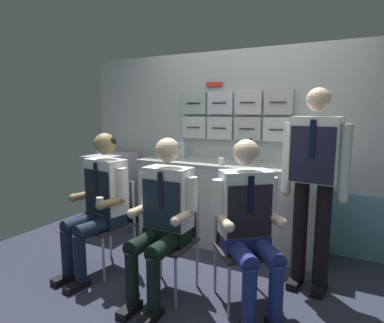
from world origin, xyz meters
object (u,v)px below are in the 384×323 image
Objects in this scene: crew_member_standing at (314,173)px; water_bottle_short at (250,152)px; folding_chair_left at (114,214)px; folding_chair_right at (173,229)px; crew_member_by_counter at (249,218)px; crew_member_right at (163,212)px; service_trolley at (112,188)px; crew_member_left at (100,197)px; folding_chair_by_counter at (241,235)px; espresso_cup_small at (301,164)px.

crew_member_standing is 0.95m from water_bottle_short.
water_bottle_short is (0.99, 1.04, 0.54)m from folding_chair_left.
crew_member_by_counter reaches higher than folding_chair_right.
water_bottle_short is (-0.35, 1.11, 0.35)m from crew_member_by_counter.
folding_chair_right is at bearing 179.98° from crew_member_by_counter.
crew_member_right is 1.00× the size of crew_member_by_counter.
service_trolley is at bearing 147.63° from folding_chair_right.
folding_chair_left is at bearing 173.71° from folding_chair_right.
crew_member_by_counter is (0.64, -0.00, 0.19)m from folding_chair_right.
crew_member_by_counter is (1.37, 0.08, -0.01)m from crew_member_left.
water_bottle_short is at bearing 77.04° from crew_member_right.
crew_member_left is (-0.03, -0.16, 0.20)m from folding_chair_left.
crew_member_left is at bearing -161.39° from crew_member_standing.
folding_chair_by_counter is (0.54, 0.28, -0.19)m from crew_member_right.
service_trolley is 12.29× the size of espresso_cup_small.
folding_chair_left is 0.50× the size of crew_member_standing.
crew_member_right is 1.53× the size of folding_chair_by_counter.
espresso_cup_small is at bearing 52.31° from folding_chair_right.
service_trolley is 0.73× the size of crew_member_by_counter.
crew_member_right is 0.66m from crew_member_by_counter.
water_bottle_short is at bearing 175.43° from espresso_cup_small.
crew_member_standing is at bearing 33.24° from crew_member_right.
water_bottle_short is at bearing 46.31° from folding_chair_left.
service_trolley is 1.16m from folding_chair_left.
espresso_cup_small is at bearing -4.57° from water_bottle_short.
crew_member_standing is at bearing -9.78° from service_trolley.
folding_chair_by_counter is (1.27, 0.20, -0.20)m from crew_member_left.
crew_member_right is 1.25m from crew_member_standing.
folding_chair_left is 0.65× the size of crew_member_left.
folding_chair_left is 3.04× the size of water_bottle_short.
folding_chair_left is (0.78, -0.86, 0.01)m from service_trolley.
folding_chair_by_counter is 3.04× the size of water_bottle_short.
folding_chair_left is at bearing 176.71° from crew_member_by_counter.
crew_member_right is (0.70, -0.23, 0.19)m from folding_chair_left.
crew_member_by_counter is 0.77× the size of crew_member_standing.
folding_chair_right is 1.43m from espresso_cup_small.
folding_chair_left is 0.76m from crew_member_right.
crew_member_right is 1.50m from espresso_cup_small.
crew_member_standing reaches higher than folding_chair_left.
water_bottle_short is at bearing 107.44° from crew_member_by_counter.
folding_chair_right is at bearing 90.40° from crew_member_right.
crew_member_standing is at bearing 14.12° from folding_chair_left.
espresso_cup_small is (1.52, 0.99, 0.45)m from folding_chair_left.
service_trolley is 1.12× the size of folding_chair_by_counter.
crew_member_right is (1.48, -1.10, 0.20)m from service_trolley.
service_trolley is at bearing 158.04° from folding_chair_by_counter.
crew_member_left reaches higher than espresso_cup_small.
service_trolley is 3.41× the size of water_bottle_short.
crew_member_right reaches higher than water_bottle_short.
crew_member_standing is 0.59m from espresso_cup_small.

